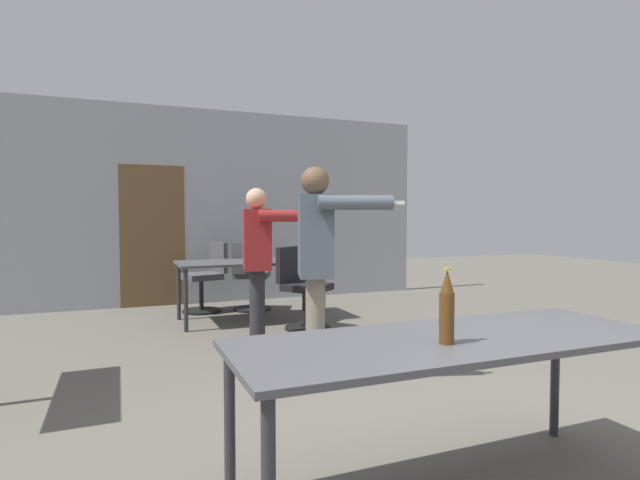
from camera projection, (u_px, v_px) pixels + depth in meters
The scene contains 10 objects.
back_wall at pixel (225, 207), 7.67m from camera, with size 6.37×0.12×2.92m.
conference_table_near at pixel (453, 351), 2.28m from camera, with size 2.05×0.74×0.75m.
conference_table_far at pixel (251, 266), 6.25m from camera, with size 1.80×0.83×0.75m.
person_right_polo at pixel (258, 252), 5.05m from camera, with size 0.73×0.79×1.59m.
person_far_watching at pixel (317, 252), 3.99m from camera, with size 0.74×0.82×1.70m.
office_chair_far_left at pixel (251, 278), 6.87m from camera, with size 0.62×0.66×0.96m.
office_chair_far_right at pixel (206, 279), 6.85m from camera, with size 0.62×0.57×0.95m.
office_chair_near_pushed at pixel (302, 290), 5.80m from camera, with size 0.67×0.68×0.95m.
beer_bottle at pixel (447, 308), 2.15m from camera, with size 0.07×0.07×0.33m.
drink_cup at pixel (270, 258), 6.15m from camera, with size 0.07×0.07×0.09m.
Camera 1 is at (-1.56, -1.50, 1.29)m, focal length 28.00 mm.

